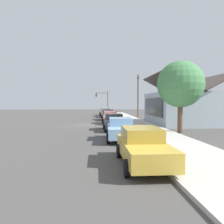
# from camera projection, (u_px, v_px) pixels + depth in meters

# --- Properties ---
(ground_plane) EXTENTS (120.00, 120.00, 0.00)m
(ground_plane) POSITION_uv_depth(u_px,v_px,m) (89.00, 125.00, 27.14)
(ground_plane) COLOR #4C4947
(sidewalk_curb) EXTENTS (60.00, 4.20, 0.16)m
(sidewalk_curb) POSITION_uv_depth(u_px,v_px,m) (135.00, 124.00, 27.55)
(sidewalk_curb) COLOR beige
(sidewalk_curb) RESTS_ON ground
(car_silver) EXTENTS (4.88, 2.16, 1.59)m
(car_silver) POSITION_uv_depth(u_px,v_px,m) (105.00, 111.00, 47.48)
(car_silver) COLOR silver
(car_silver) RESTS_ON ground
(car_olive) EXTENTS (4.75, 2.01, 1.59)m
(car_olive) POSITION_uv_depth(u_px,v_px,m) (106.00, 113.00, 41.52)
(car_olive) COLOR olive
(car_olive) RESTS_ON ground
(car_navy) EXTENTS (4.93, 2.12, 1.59)m
(car_navy) POSITION_uv_depth(u_px,v_px,m) (108.00, 115.00, 34.88)
(car_navy) COLOR navy
(car_navy) RESTS_ON ground
(car_coral) EXTENTS (4.38, 1.94, 1.59)m
(car_coral) POSITION_uv_depth(u_px,v_px,m) (110.00, 117.00, 28.92)
(car_coral) COLOR #EA8C75
(car_coral) RESTS_ON ground
(car_charcoal) EXTENTS (4.36, 2.04, 1.59)m
(car_charcoal) POSITION_uv_depth(u_px,v_px,m) (114.00, 122.00, 22.19)
(car_charcoal) COLOR #2D3035
(car_charcoal) RESTS_ON ground
(car_skyblue) EXTENTS (4.38, 2.18, 1.59)m
(car_skyblue) POSITION_uv_depth(u_px,v_px,m) (121.00, 129.00, 16.34)
(car_skyblue) COLOR #8CB7E0
(car_skyblue) RESTS_ON ground
(car_mustard) EXTENTS (4.79, 2.03, 1.59)m
(car_mustard) POSITION_uv_depth(u_px,v_px,m) (143.00, 146.00, 9.94)
(car_mustard) COLOR gold
(car_mustard) RESTS_ON ground
(storefront_building) EXTENTS (11.03, 8.28, 6.16)m
(storefront_building) POSITION_uv_depth(u_px,v_px,m) (184.00, 107.00, 28.65)
(storefront_building) COLOR #ADBCC6
(storefront_building) RESTS_ON ground
(shade_tree) EXTENTS (4.11, 4.11, 6.37)m
(shade_tree) POSITION_uv_depth(u_px,v_px,m) (180.00, 84.00, 20.13)
(shade_tree) COLOR brown
(shade_tree) RESTS_ON ground
(traffic_light_main) EXTENTS (0.37, 2.79, 5.20)m
(traffic_light_main) POSITION_uv_depth(u_px,v_px,m) (103.00, 99.00, 51.34)
(traffic_light_main) COLOR #383833
(traffic_light_main) RESTS_ON ground
(utility_pole_wooden) EXTENTS (1.80, 0.24, 7.50)m
(utility_pole_wooden) POSITION_uv_depth(u_px,v_px,m) (138.00, 95.00, 39.54)
(utility_pole_wooden) COLOR brown
(utility_pole_wooden) RESTS_ON ground
(fire_hydrant_red) EXTENTS (0.22, 0.22, 0.71)m
(fire_hydrant_red) POSITION_uv_depth(u_px,v_px,m) (153.00, 140.00, 13.31)
(fire_hydrant_red) COLOR red
(fire_hydrant_red) RESTS_ON sidewalk_curb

